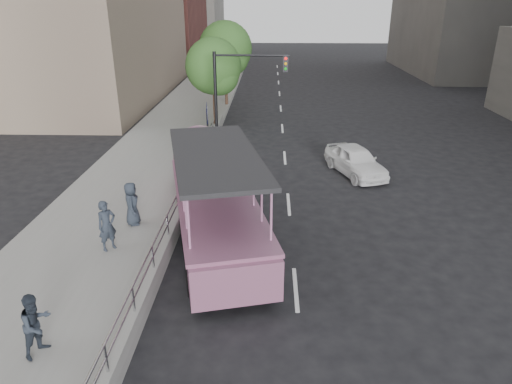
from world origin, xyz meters
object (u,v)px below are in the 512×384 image
Objects in this scene: pedestrian_mid at (36,324)px; traffic_signal at (237,83)px; pedestrian_near at (107,226)px; street_tree_far at (227,51)px; parking_sign at (208,126)px; duck_boat at (213,198)px; pedestrian_far at (132,204)px; car at (356,160)px; street_tree_near at (215,69)px.

traffic_signal is (3.30, 17.59, 2.42)m from pedestrian_mid.
street_tree_far reaches higher than pedestrian_near.
parking_sign is (2.00, 14.56, 0.78)m from pedestrian_mid.
duck_boat is 6.54× the size of pedestrian_far.
street_tree_far reaches higher than car.
pedestrian_near reaches higher than pedestrian_mid.
car is 1.36× the size of parking_sign.
pedestrian_far is (0.30, 6.53, 0.02)m from pedestrian_mid.
car is 8.23m from traffic_signal.
pedestrian_near is 0.26× the size of street_tree_far.
pedestrian_mid is at bearing -94.02° from street_tree_far.
duck_boat is 3.77m from pedestrian_near.
street_tree_near reaches higher than car.
street_tree_far is (1.87, 22.30, 3.16)m from pedestrian_near.
car is 10.94m from pedestrian_far.
car is at bearing -11.41° from pedestrian_mid.
pedestrian_mid is (-9.31, -12.72, 0.38)m from car.
pedestrian_far is (-2.87, -0.25, -0.15)m from duck_boat.
pedestrian_far is 11.70m from traffic_signal.
parking_sign is 12.69m from street_tree_far.
car is at bearing -47.46° from street_tree_near.
parking_sign is at bearing -89.52° from street_tree_far.
parking_sign is 0.47× the size of street_tree_far.
pedestrian_near is 1.08× the size of pedestrian_mid.
pedestrian_mid is 6.54m from pedestrian_far.
duck_boat is at bearing -90.66° from traffic_signal.
duck_boat reaches higher than pedestrian_near.
duck_boat is at bearing -13.50° from pedestrian_near.
parking_sign is 3.67m from traffic_signal.
pedestrian_near is 22.60m from street_tree_far.
street_tree_far is (1.60, 20.48, 3.21)m from pedestrian_far.
street_tree_near reaches higher than pedestrian_far.
car is 2.42× the size of pedestrian_near.
street_tree_far reaches higher than pedestrian_far.
pedestrian_mid is 0.24× the size of street_tree_far.
street_tree_near is at bearing 95.91° from duck_boat.
pedestrian_far is at bearing -101.96° from parking_sign.
traffic_signal is at bearing 121.40° from car.
car is 11.68m from street_tree_near.
parking_sign reaches higher than pedestrian_mid.
traffic_signal is 3.80m from street_tree_near.
pedestrian_near is at bearing -158.85° from car.
pedestrian_mid is at bearing -100.61° from traffic_signal.
parking_sign is 6.75m from street_tree_near.
traffic_signal is 0.91× the size of street_tree_near.
duck_boat is 14.53m from street_tree_near.
pedestrian_mid is (-3.17, -6.79, -0.17)m from duck_boat.
street_tree_far reaches higher than street_tree_near.
duck_boat is 7.89m from parking_sign.
car is 2.56× the size of pedestrian_far.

